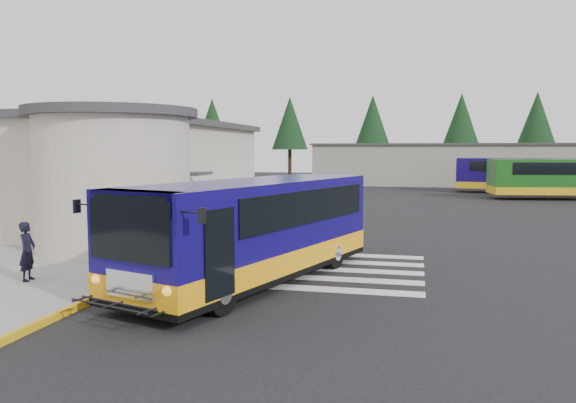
% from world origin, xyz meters
% --- Properties ---
extents(ground, '(140.00, 140.00, 0.00)m').
position_xyz_m(ground, '(0.00, 0.00, 0.00)').
color(ground, black).
rests_on(ground, ground).
extents(sidewalk, '(10.00, 34.00, 0.15)m').
position_xyz_m(sidewalk, '(-9.00, 4.00, 0.07)').
color(sidewalk, gray).
rests_on(sidewalk, ground).
extents(curb_strip, '(0.12, 34.00, 0.16)m').
position_xyz_m(curb_strip, '(-4.05, 4.00, 0.08)').
color(curb_strip, gold).
rests_on(curb_strip, ground).
extents(station_building, '(12.70, 18.70, 4.80)m').
position_xyz_m(station_building, '(-10.84, 6.91, 2.57)').
color(station_building, '#B9AE9C').
rests_on(station_building, ground).
extents(crosswalk, '(8.00, 5.35, 0.01)m').
position_xyz_m(crosswalk, '(-0.50, -0.80, 0.01)').
color(crosswalk, silver).
rests_on(crosswalk, ground).
extents(depot_building, '(26.40, 8.40, 4.20)m').
position_xyz_m(depot_building, '(6.00, 42.00, 2.11)').
color(depot_building, gray).
rests_on(depot_building, ground).
extents(tree_line, '(58.40, 4.40, 10.00)m').
position_xyz_m(tree_line, '(6.29, 50.00, 6.77)').
color(tree_line, black).
rests_on(tree_line, ground).
extents(transit_bus, '(5.55, 9.91, 2.72)m').
position_xyz_m(transit_bus, '(-0.98, -2.78, 1.30)').
color(transit_bus, '#130864').
rests_on(transit_bus, ground).
extents(pedestrian_a, '(0.49, 0.63, 1.54)m').
position_xyz_m(pedestrian_a, '(-6.57, -4.59, 0.92)').
color(pedestrian_a, black).
rests_on(pedestrian_a, sidewalk).
extents(pedestrian_b, '(1.06, 1.07, 1.74)m').
position_xyz_m(pedestrian_b, '(-5.78, -0.89, 1.02)').
color(pedestrian_b, black).
rests_on(pedestrian_b, sidewalk).
extents(bollard, '(0.10, 0.10, 1.23)m').
position_xyz_m(bollard, '(-4.20, -3.21, 0.77)').
color(bollard, black).
rests_on(bollard, sidewalk).
extents(far_bus_a, '(9.81, 3.65, 2.47)m').
position_xyz_m(far_bus_a, '(11.26, 32.16, 1.61)').
color(far_bus_a, '#11064E').
rests_on(far_bus_a, ground).
extents(far_bus_b, '(9.96, 4.06, 2.50)m').
position_xyz_m(far_bus_b, '(13.25, 26.51, 1.62)').
color(far_bus_b, '#175316').
rests_on(far_bus_b, ground).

